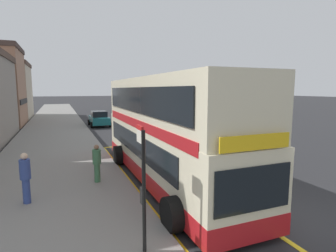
% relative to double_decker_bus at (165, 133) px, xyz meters
% --- Properties ---
extents(ground_plane, '(260.00, 260.00, 0.00)m').
position_rel_double_decker_bus_xyz_m(ground_plane, '(2.46, 27.26, -2.07)').
color(ground_plane, '#28282B').
extents(pavement_near, '(6.00, 76.00, 0.14)m').
position_rel_double_decker_bus_xyz_m(pavement_near, '(-4.54, 27.26, -2.00)').
color(pavement_near, gray).
rests_on(pavement_near, ground).
extents(double_decker_bus, '(3.18, 11.51, 4.40)m').
position_rel_double_decker_bus_xyz_m(double_decker_bus, '(0.00, 0.00, 0.00)').
color(double_decker_bus, beige).
rests_on(double_decker_bus, ground).
extents(bus_bay_markings, '(2.84, 15.40, 0.01)m').
position_rel_double_decker_bus_xyz_m(bus_bay_markings, '(-0.12, 0.05, -2.06)').
color(bus_bay_markings, gold).
rests_on(bus_bay_markings, ground).
extents(bus_stop_sign, '(0.09, 0.51, 2.95)m').
position_rel_double_decker_bus_xyz_m(bus_stop_sign, '(-2.42, -4.85, -0.22)').
color(bus_stop_sign, black).
rests_on(bus_stop_sign, pavement_near).
extents(parked_car_teal_distant, '(2.09, 4.20, 1.62)m').
position_rel_double_decker_bus_xyz_m(parked_car_teal_distant, '(-0.19, 18.95, -1.27)').
color(parked_car_teal_distant, '#196066').
rests_on(parked_car_teal_distant, ground).
extents(parked_car_teal_behind, '(2.09, 4.20, 1.62)m').
position_rel_double_decker_bus_xyz_m(parked_car_teal_behind, '(6.97, 40.54, -1.27)').
color(parked_car_teal_behind, '#196066').
rests_on(parked_car_teal_behind, ground).
extents(parked_car_white_across, '(2.09, 4.20, 1.62)m').
position_rel_double_decker_bus_xyz_m(parked_car_white_across, '(7.47, 20.20, -1.27)').
color(parked_car_white_across, silver).
rests_on(parked_car_white_across, ground).
extents(pedestrian_waiting_near_sign, '(0.34, 0.34, 1.72)m').
position_rel_double_decker_bus_xyz_m(pedestrian_waiting_near_sign, '(-5.27, -0.84, -0.99)').
color(pedestrian_waiting_near_sign, '#33478C').
rests_on(pedestrian_waiting_near_sign, pavement_near).
extents(pedestrian_further_back, '(0.34, 0.34, 1.56)m').
position_rel_double_decker_bus_xyz_m(pedestrian_further_back, '(-2.80, 0.44, -1.08)').
color(pedestrian_further_back, '#3F724C').
rests_on(pedestrian_further_back, pavement_near).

